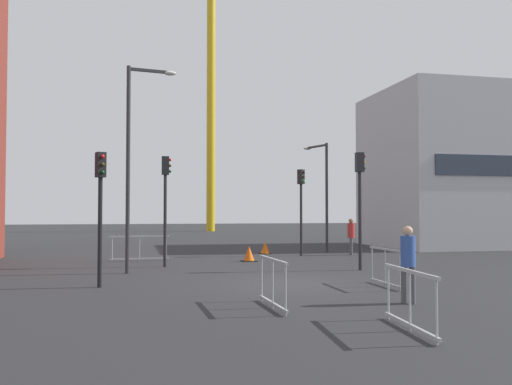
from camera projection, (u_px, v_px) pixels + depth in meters
name	position (u px, v px, depth m)	size (l,w,h in m)	color
ground	(287.00, 284.00, 16.19)	(160.00, 160.00, 0.00)	#28282B
office_block	(470.00, 170.00, 34.11)	(11.40, 8.39, 9.33)	#B7B7BC
construction_crane	(211.00, 56.00, 60.35)	(3.44, 20.27, 28.95)	gold
streetlamp_tall	(134.00, 151.00, 19.06)	(1.70, 0.42, 7.10)	#2D2D30
streetlamp_short	(323.00, 185.00, 29.16)	(0.82, 1.78, 5.67)	#2D2D30
traffic_light_corner	(100.00, 196.00, 15.48)	(0.33, 0.39, 3.75)	black
traffic_light_island	(301.00, 198.00, 26.52)	(0.36, 0.38, 4.11)	#232326
traffic_light_near	(165.00, 193.00, 21.20)	(0.38, 0.25, 4.20)	#232326
traffic_light_crosswalk	(360.00, 191.00, 20.01)	(0.38, 0.25, 4.23)	#232326
pedestrian_walking	(408.00, 258.00, 12.74)	(0.34, 0.34, 1.77)	#4C4C51
pedestrian_waiting	(351.00, 234.00, 26.88)	(0.34, 0.34, 1.76)	#4C4C51
safety_barrier_right_run	(140.00, 248.00, 23.62)	(2.51, 0.21, 1.08)	#9EA0A5
safety_barrier_mid_span	(385.00, 267.00, 15.56)	(0.10, 2.00, 1.08)	gray
safety_barrier_left_run	(410.00, 299.00, 9.79)	(0.27, 2.32, 1.08)	#B2B5BA
safety_barrier_rear	(273.00, 282.00, 12.12)	(0.11, 2.12, 1.08)	#9EA0A5
traffic_cone_on_verge	(249.00, 254.00, 23.50)	(0.63, 0.63, 0.64)	black
traffic_cone_by_barrier	(265.00, 248.00, 27.62)	(0.60, 0.60, 0.61)	black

